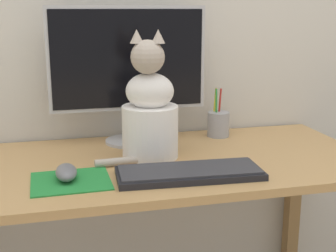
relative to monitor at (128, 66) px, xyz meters
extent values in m
cube|color=tan|center=(0.04, -0.21, -0.28)|extent=(1.38, 0.62, 0.02)
cube|color=olive|center=(0.69, 0.06, -0.64)|extent=(0.05, 0.05, 0.69)
cylinder|color=#B2B2B7|center=(0.00, 0.00, -0.26)|extent=(0.17, 0.17, 0.01)
cylinder|color=#B2B2B7|center=(0.00, 0.00, -0.20)|extent=(0.04, 0.04, 0.11)
cube|color=#B2B2B7|center=(0.00, 0.00, 0.03)|extent=(0.54, 0.02, 0.35)
cube|color=black|center=(0.00, -0.01, 0.03)|extent=(0.51, 0.00, 0.33)
cube|color=black|center=(0.11, -0.38, -0.26)|extent=(0.42, 0.18, 0.02)
cube|color=#333338|center=(0.11, -0.38, -0.25)|extent=(0.40, 0.16, 0.01)
cube|color=#238438|center=(-0.22, -0.34, -0.27)|extent=(0.22, 0.19, 0.00)
ellipsoid|color=slate|center=(-0.23, -0.33, -0.24)|extent=(0.06, 0.11, 0.04)
cylinder|color=white|center=(0.03, -0.18, -0.19)|extent=(0.22, 0.22, 0.17)
ellipsoid|color=white|center=(0.03, -0.18, -0.06)|extent=(0.18, 0.16, 0.11)
sphere|color=#B2A393|center=(0.03, -0.19, 0.05)|extent=(0.13, 0.13, 0.10)
cone|color=#B2A393|center=(0.00, -0.18, 0.11)|extent=(0.05, 0.05, 0.04)
cone|color=#B2A393|center=(0.06, -0.20, 0.11)|extent=(0.05, 0.05, 0.04)
cylinder|color=#B2A393|center=(-0.03, -0.24, -0.26)|extent=(0.23, 0.04, 0.02)
cylinder|color=#99999E|center=(0.33, 0.00, -0.22)|extent=(0.08, 0.08, 0.09)
cylinder|color=red|center=(0.34, 0.01, -0.16)|extent=(0.01, 0.01, 0.14)
cylinder|color=yellow|center=(0.32, 0.02, -0.16)|extent=(0.02, 0.01, 0.14)
cylinder|color=green|center=(0.32, 0.00, -0.16)|extent=(0.01, 0.02, 0.14)
camera|label=1|loc=(-0.25, -1.57, 0.19)|focal=50.00mm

